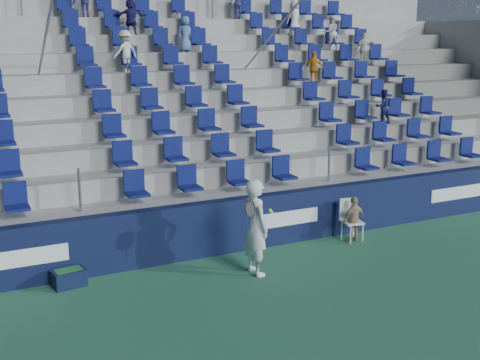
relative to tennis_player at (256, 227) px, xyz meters
name	(u,v)px	position (x,y,z in m)	size (l,w,h in m)	color
ground	(299,308)	(-0.05, -1.77, -0.98)	(70.00, 70.00, 0.00)	#2E6C4A
sponsor_wall	(225,226)	(-0.04, 1.38, -0.38)	(24.00, 0.32, 1.20)	#0F163A
grandstand	(151,126)	(-0.04, 6.48, 1.16)	(24.00, 8.17, 6.63)	#9E9E99
tennis_player	(256,227)	(0.00, 0.00, 0.00)	(0.69, 0.73, 1.95)	silver
line_judge_chair	(350,216)	(2.95, 0.89, -0.42)	(0.50, 0.51, 0.98)	white
line_judge	(354,219)	(2.95, 0.73, -0.44)	(0.63, 0.26, 1.07)	tan
ball_bin	(69,277)	(-3.51, 0.98, -0.79)	(0.66, 0.48, 0.34)	black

